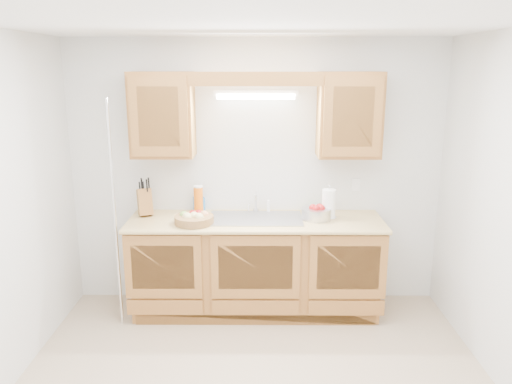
{
  "coord_description": "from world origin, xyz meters",
  "views": [
    {
      "loc": [
        0.03,
        -3.12,
        2.24
      ],
      "look_at": [
        0.0,
        0.85,
        1.24
      ],
      "focal_mm": 35.0,
      "sensor_mm": 36.0,
      "label": 1
    }
  ],
  "objects_px": {
    "fruit_basket": "(194,218)",
    "apple_bowl": "(316,213)",
    "knife_block": "(145,201)",
    "paper_towel": "(329,204)"
  },
  "relations": [
    {
      "from": "fruit_basket",
      "to": "knife_block",
      "type": "relative_size",
      "value": 1.15
    },
    {
      "from": "paper_towel",
      "to": "apple_bowl",
      "type": "relative_size",
      "value": 1.01
    },
    {
      "from": "knife_block",
      "to": "paper_towel",
      "type": "xyz_separation_m",
      "value": [
        1.69,
        -0.09,
        0.0
      ]
    },
    {
      "from": "fruit_basket",
      "to": "knife_block",
      "type": "height_order",
      "value": "knife_block"
    },
    {
      "from": "knife_block",
      "to": "paper_towel",
      "type": "bearing_deg",
      "value": -23.66
    },
    {
      "from": "fruit_basket",
      "to": "apple_bowl",
      "type": "height_order",
      "value": "apple_bowl"
    },
    {
      "from": "fruit_basket",
      "to": "knife_block",
      "type": "xyz_separation_m",
      "value": [
        -0.49,
        0.27,
        0.08
      ]
    },
    {
      "from": "fruit_basket",
      "to": "apple_bowl",
      "type": "bearing_deg",
      "value": 7.34
    },
    {
      "from": "knife_block",
      "to": "apple_bowl",
      "type": "xyz_separation_m",
      "value": [
        1.58,
        -0.13,
        -0.07
      ]
    },
    {
      "from": "apple_bowl",
      "to": "paper_towel",
      "type": "bearing_deg",
      "value": 17.98
    }
  ]
}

